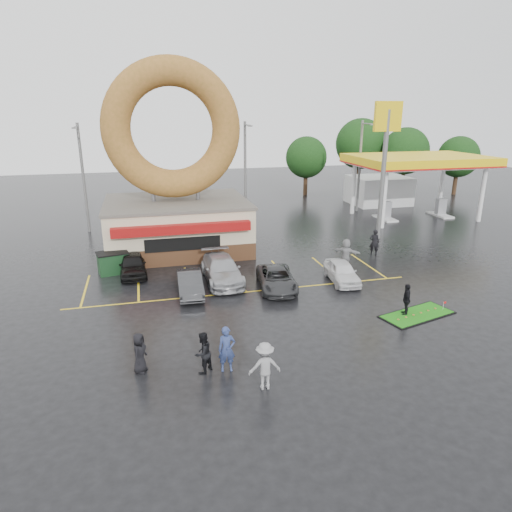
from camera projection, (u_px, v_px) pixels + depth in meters
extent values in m
plane|color=black|center=(261.00, 317.00, 23.05)|extent=(120.00, 120.00, 0.00)
cube|color=#472B19|center=(178.00, 241.00, 34.17)|extent=(10.00, 8.00, 1.20)
cube|color=beige|center=(177.00, 218.00, 33.63)|extent=(10.00, 8.00, 2.30)
cube|color=#59544C|center=(176.00, 201.00, 33.25)|extent=(10.20, 8.20, 0.20)
cube|color=maroon|center=(182.00, 229.00, 29.59)|extent=(9.00, 0.60, 0.60)
cylinder|color=slate|center=(153.00, 193.00, 32.66)|extent=(0.30, 0.30, 1.20)
cylinder|color=slate|center=(198.00, 191.00, 33.41)|extent=(0.30, 0.30, 1.20)
torus|color=brown|center=(172.00, 129.00, 31.68)|extent=(9.60, 2.00, 9.60)
cylinder|color=silver|center=(384.00, 200.00, 39.62)|extent=(0.40, 0.40, 5.00)
cylinder|color=silver|center=(482.00, 195.00, 41.94)|extent=(0.40, 0.40, 5.00)
cylinder|color=silver|center=(353.00, 189.00, 45.16)|extent=(0.40, 0.40, 5.00)
cylinder|color=silver|center=(442.00, 185.00, 47.48)|extent=(0.40, 0.40, 5.00)
cube|color=silver|center=(419.00, 163.00, 42.71)|extent=(12.00, 8.00, 0.50)
cube|color=yellow|center=(419.00, 159.00, 42.61)|extent=(12.30, 8.30, 0.70)
cube|color=#99999E|center=(386.00, 210.00, 43.34)|extent=(0.90, 0.60, 1.60)
cube|color=#99999E|center=(441.00, 207.00, 44.74)|extent=(0.90, 0.60, 1.60)
cube|color=silver|center=(378.00, 190.00, 50.32)|extent=(6.00, 5.00, 3.00)
cylinder|color=slate|center=(383.00, 177.00, 35.62)|extent=(0.36, 0.36, 10.00)
cube|color=yellow|center=(388.00, 116.00, 34.24)|extent=(2.20, 0.30, 2.20)
cylinder|color=slate|center=(84.00, 179.00, 37.81)|extent=(0.24, 0.24, 9.00)
cylinder|color=slate|center=(76.00, 127.00, 35.59)|extent=(0.12, 2.00, 0.12)
cube|color=slate|center=(74.00, 128.00, 34.69)|extent=(0.40, 0.18, 0.12)
cylinder|color=slate|center=(245.00, 172.00, 41.98)|extent=(0.24, 0.24, 9.00)
cylinder|color=slate|center=(247.00, 125.00, 39.77)|extent=(0.12, 2.00, 0.12)
cube|color=slate|center=(250.00, 126.00, 38.87)|extent=(0.40, 0.18, 0.12)
cylinder|color=slate|center=(360.00, 167.00, 45.70)|extent=(0.24, 0.24, 9.00)
cylinder|color=slate|center=(367.00, 124.00, 43.49)|extent=(0.12, 2.00, 0.12)
cube|color=slate|center=(372.00, 125.00, 42.58)|extent=(0.40, 0.18, 0.12)
cylinder|color=#332114|center=(403.00, 182.00, 56.35)|extent=(0.50, 0.50, 2.88)
sphere|color=black|center=(406.00, 151.00, 55.19)|extent=(5.60, 5.60, 5.60)
cylinder|color=#332114|center=(455.00, 184.00, 55.95)|extent=(0.50, 0.50, 2.52)
sphere|color=black|center=(458.00, 157.00, 54.94)|extent=(4.90, 4.90, 4.90)
cylinder|color=#332114|center=(358.00, 177.00, 59.05)|extent=(0.50, 0.50, 3.24)
sphere|color=black|center=(361.00, 144.00, 57.75)|extent=(6.30, 6.30, 6.30)
cylinder|color=#332114|center=(305.00, 185.00, 55.46)|extent=(0.50, 0.50, 2.52)
sphere|color=black|center=(306.00, 157.00, 54.45)|extent=(4.90, 4.90, 4.90)
imported|color=black|center=(133.00, 264.00, 28.76)|extent=(1.79, 4.09, 1.37)
imported|color=#2E2E31|center=(190.00, 283.00, 25.74)|extent=(1.48, 3.90, 1.27)
imported|color=#A1A1A6|center=(222.00, 270.00, 27.63)|extent=(2.12, 5.16, 1.49)
imported|color=#313133|center=(277.00, 279.00, 26.53)|extent=(2.60, 4.61, 1.22)
imported|color=silver|center=(342.00, 272.00, 27.59)|extent=(1.91, 3.89, 1.28)
imported|color=navy|center=(227.00, 349.00, 18.06)|extent=(0.72, 0.50, 1.89)
imported|color=black|center=(203.00, 353.00, 17.97)|extent=(1.05, 1.03, 1.71)
imported|color=gray|center=(265.00, 366.00, 16.89)|extent=(1.24, 0.75, 1.88)
imported|color=black|center=(140.00, 353.00, 18.02)|extent=(0.81, 0.95, 1.66)
imported|color=black|center=(406.00, 299.00, 23.07)|extent=(0.76, 1.06, 1.67)
imported|color=#969699|center=(346.00, 253.00, 29.97)|extent=(1.76, 1.62, 1.96)
imported|color=black|center=(374.00, 242.00, 32.58)|extent=(0.81, 0.68, 1.89)
cube|color=#163A1D|center=(113.00, 263.00, 29.07)|extent=(2.02, 1.57, 1.30)
cube|color=black|center=(417.00, 315.00, 23.24)|extent=(4.23, 2.67, 0.04)
cube|color=#1D7213|center=(417.00, 314.00, 23.23)|extent=(4.01, 2.45, 0.03)
cylinder|color=silver|center=(443.00, 306.00, 23.70)|extent=(0.02, 0.02, 0.45)
cube|color=red|center=(445.00, 303.00, 23.66)|extent=(0.14, 0.01, 0.10)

